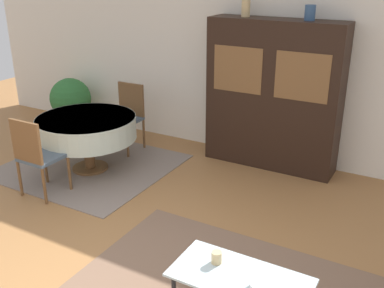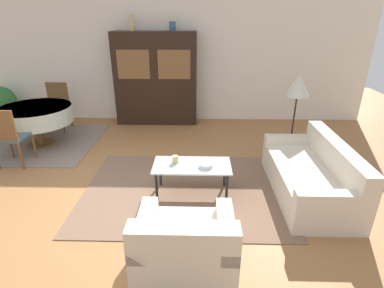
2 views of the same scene
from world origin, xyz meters
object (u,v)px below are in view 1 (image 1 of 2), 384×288
display_cabinet (273,95)px  bowl (262,286)px  dining_table (87,128)px  dining_chair_near (36,153)px  potted_plant (71,100)px  dining_chair_far (127,113)px  vase_short (310,13)px  cup (217,257)px  vase_tall (246,4)px  coffee_table (240,282)px

display_cabinet → bowl: bearing=-70.9°
dining_table → bowl: 3.52m
dining_chair_near → potted_plant: bearing=124.6°
dining_chair_near → dining_table: bearing=90.0°
dining_table → dining_chair_near: dining_chair_near is taller
bowl → dining_chair_far: bearing=140.7°
vase_short → potted_plant: 4.16m
dining_table → vase_short: 3.16m
display_cabinet → dining_table: display_cabinet is taller
cup → vase_short: size_ratio=0.54×
dining_chair_near → vase_tall: (1.61, 2.25, 1.57)m
bowl → potted_plant: potted_plant is taller
coffee_table → cup: (-0.23, 0.06, 0.10)m
display_cabinet → dining_chair_far: display_cabinet is taller
display_cabinet → dining_chair_near: (-2.05, -2.25, -0.43)m
dining_chair_near → cup: dining_chair_near is taller
coffee_table → dining_chair_near: size_ratio=1.07×
dining_chair_far → vase_tall: vase_tall is taller
bowl → potted_plant: size_ratio=0.20×
dining_chair_far → vase_tall: (1.61, 0.50, 1.57)m
potted_plant → cup: bearing=-33.6°
cup → potted_plant: size_ratio=0.12×
bowl → vase_short: bearing=102.3°
cup → vase_tall: (-1.08, 2.93, 1.64)m
dining_chair_near → potted_plant: 2.47m
display_cabinet → vase_tall: vase_tall is taller
potted_plant → coffee_table: bearing=-32.7°
vase_tall → potted_plant: vase_tall is taller
cup → bowl: bearing=-15.4°
display_cabinet → potted_plant: size_ratio=2.31×
dining_table → vase_tall: 2.61m
dining_table → vase_tall: bearing=40.5°
bowl → potted_plant: (-4.50, 2.83, 0.01)m
coffee_table → dining_chair_far: (-2.92, 2.49, 0.16)m
coffee_table → vase_short: vase_short is taller
coffee_table → potted_plant: potted_plant is taller
coffee_table → dining_table: 3.34m
coffee_table → dining_chair_near: 3.01m
display_cabinet → bowl: (1.05, -3.04, -0.51)m
dining_chair_near → vase_short: vase_short is taller
dining_chair_near → vase_short: (2.44, 2.25, 1.50)m
bowl → vase_short: size_ratio=0.96×
dining_table → dining_chair_near: size_ratio=1.34×
bowl → vase_tall: vase_tall is taller
vase_tall → potted_plant: bearing=-175.9°
dining_chair_far → vase_short: size_ratio=5.34×
dining_chair_near → vase_short: bearing=42.7°
dining_table → dining_chair_far: size_ratio=1.34×
dining_table → vase_short: vase_short is taller
dining_chair_far → vase_tall: size_ratio=3.04×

